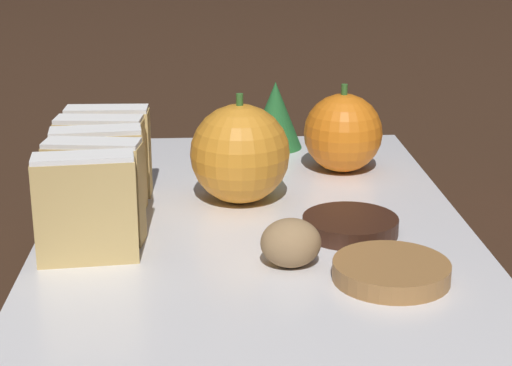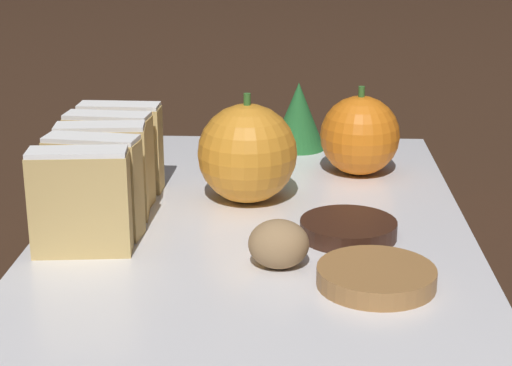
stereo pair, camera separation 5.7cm
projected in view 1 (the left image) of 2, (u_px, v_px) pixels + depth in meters
The scene contains 13 objects.
ground_plane at pixel (256, 242), 0.58m from camera, with size 6.00×6.00×0.00m, color #382316.
serving_platter at pixel (256, 234), 0.58m from camera, with size 0.29×0.46×0.01m.
stollen_slice_front at pixel (86, 208), 0.51m from camera, with size 0.06×0.03×0.07m.
stollen_slice_second at pixel (95, 192), 0.54m from camera, with size 0.06×0.03×0.07m.
stollen_slice_third at pixel (98, 177), 0.57m from camera, with size 0.06×0.03×0.07m.
stollen_slice_fourth at pixel (101, 164), 0.60m from camera, with size 0.06×0.03×0.07m.
stollen_slice_fifth at pixel (109, 152), 0.63m from camera, with size 0.06×0.02×0.07m.
orange_near at pixel (343, 133), 0.68m from camera, with size 0.06×0.06×0.07m.
orange_far at pixel (240, 154), 0.61m from camera, with size 0.07×0.07×0.08m.
walnut at pixel (291, 243), 0.51m from camera, with size 0.04×0.03×0.03m.
chocolate_cookie at pixel (350, 225), 0.56m from camera, with size 0.06×0.06×0.01m.
gingerbread_cookie at pixel (391, 271), 0.49m from camera, with size 0.07×0.07×0.01m.
evergreen_sprig at pixel (275, 115), 0.75m from camera, with size 0.05×0.05×0.06m.
Camera 1 is at (-0.03, -0.54, 0.22)m, focal length 60.00 mm.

